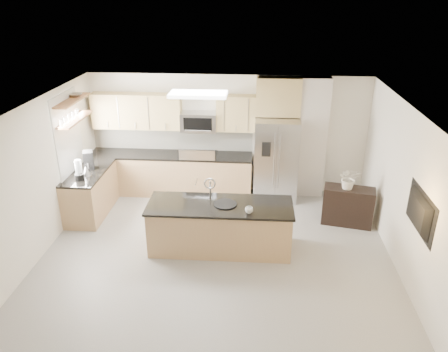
# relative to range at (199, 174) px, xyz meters

# --- Properties ---
(floor) EXTENTS (6.50, 6.50, 0.00)m
(floor) POSITION_rel_range_xyz_m (0.60, -2.92, -0.47)
(floor) COLOR #9F9D97
(floor) RESTS_ON ground
(ceiling) EXTENTS (6.00, 6.50, 0.02)m
(ceiling) POSITION_rel_range_xyz_m (0.60, -2.92, 2.13)
(ceiling) COLOR white
(ceiling) RESTS_ON wall_back
(wall_back) EXTENTS (6.00, 0.02, 2.60)m
(wall_back) POSITION_rel_range_xyz_m (0.60, 0.33, 0.83)
(wall_back) COLOR silver
(wall_back) RESTS_ON floor
(wall_left) EXTENTS (0.02, 6.50, 2.60)m
(wall_left) POSITION_rel_range_xyz_m (-2.40, -2.92, 0.83)
(wall_left) COLOR silver
(wall_left) RESTS_ON floor
(wall_right) EXTENTS (0.02, 6.50, 2.60)m
(wall_right) POSITION_rel_range_xyz_m (3.60, -2.92, 0.83)
(wall_right) COLOR silver
(wall_right) RESTS_ON floor
(back_counter) EXTENTS (3.55, 0.66, 1.44)m
(back_counter) POSITION_rel_range_xyz_m (-0.63, 0.01, -0.00)
(back_counter) COLOR tan
(back_counter) RESTS_ON floor
(left_counter) EXTENTS (0.66, 1.50, 0.92)m
(left_counter) POSITION_rel_range_xyz_m (-2.07, -1.07, -0.01)
(left_counter) COLOR tan
(left_counter) RESTS_ON floor
(range) EXTENTS (0.76, 0.64, 1.14)m
(range) POSITION_rel_range_xyz_m (0.00, 0.00, 0.00)
(range) COLOR black
(range) RESTS_ON floor
(upper_cabinets) EXTENTS (3.50, 0.33, 0.75)m
(upper_cabinets) POSITION_rel_range_xyz_m (-0.70, 0.16, 1.35)
(upper_cabinets) COLOR tan
(upper_cabinets) RESTS_ON wall_back
(microwave) EXTENTS (0.76, 0.40, 0.40)m
(microwave) POSITION_rel_range_xyz_m (0.00, 0.12, 1.16)
(microwave) COLOR #ABABAD
(microwave) RESTS_ON upper_cabinets
(refrigerator) EXTENTS (0.92, 0.78, 1.78)m
(refrigerator) POSITION_rel_range_xyz_m (1.66, -0.05, 0.42)
(refrigerator) COLOR #ABABAD
(refrigerator) RESTS_ON floor
(partition_column) EXTENTS (0.60, 0.30, 2.60)m
(partition_column) POSITION_rel_range_xyz_m (2.42, 0.18, 0.83)
(partition_column) COLOR beige
(partition_column) RESTS_ON floor
(window) EXTENTS (0.04, 1.15, 1.65)m
(window) POSITION_rel_range_xyz_m (-2.38, -1.07, 1.18)
(window) COLOR white
(window) RESTS_ON wall_left
(shelf_lower) EXTENTS (0.30, 1.20, 0.04)m
(shelf_lower) POSITION_rel_range_xyz_m (-2.25, -0.97, 1.48)
(shelf_lower) COLOR brown
(shelf_lower) RESTS_ON wall_left
(shelf_upper) EXTENTS (0.30, 1.20, 0.04)m
(shelf_upper) POSITION_rel_range_xyz_m (-2.25, -0.97, 1.85)
(shelf_upper) COLOR brown
(shelf_upper) RESTS_ON wall_left
(ceiling_fixture) EXTENTS (1.00, 0.50, 0.06)m
(ceiling_fixture) POSITION_rel_range_xyz_m (0.20, -1.32, 2.09)
(ceiling_fixture) COLOR white
(ceiling_fixture) RESTS_ON ceiling
(island) EXTENTS (2.50, 0.93, 1.29)m
(island) POSITION_rel_range_xyz_m (0.65, -2.18, -0.04)
(island) COLOR tan
(island) RESTS_ON floor
(credenza) EXTENTS (1.01, 0.58, 0.76)m
(credenza) POSITION_rel_range_xyz_m (3.04, -1.12, -0.09)
(credenza) COLOR black
(credenza) RESTS_ON floor
(cup) EXTENTS (0.17, 0.17, 0.10)m
(cup) POSITION_rel_range_xyz_m (1.15, -2.44, 0.44)
(cup) COLOR silver
(cup) RESTS_ON island
(platter) EXTENTS (0.40, 0.40, 0.02)m
(platter) POSITION_rel_range_xyz_m (0.74, -2.18, 0.40)
(platter) COLOR black
(platter) RESTS_ON island
(blender) EXTENTS (0.17, 0.17, 0.40)m
(blender) POSITION_rel_range_xyz_m (-2.07, -1.47, 0.62)
(blender) COLOR black
(blender) RESTS_ON left_counter
(kettle) EXTENTS (0.18, 0.18, 0.22)m
(kettle) POSITION_rel_range_xyz_m (-2.03, -1.27, 0.55)
(kettle) COLOR #ABABAD
(kettle) RESTS_ON left_counter
(coffee_maker) EXTENTS (0.26, 0.28, 0.36)m
(coffee_maker) POSITION_rel_range_xyz_m (-2.10, -0.92, 0.62)
(coffee_maker) COLOR black
(coffee_maker) RESTS_ON left_counter
(bowl) EXTENTS (0.36, 0.36, 0.08)m
(bowl) POSITION_rel_range_xyz_m (-2.25, -0.75, 1.90)
(bowl) COLOR #ABABAD
(bowl) RESTS_ON shelf_upper
(flower_vase) EXTENTS (0.62, 0.55, 0.64)m
(flower_vase) POSITION_rel_range_xyz_m (3.00, -1.13, 0.60)
(flower_vase) COLOR silver
(flower_vase) RESTS_ON credenza
(television) EXTENTS (0.14, 1.08, 0.62)m
(television) POSITION_rel_range_xyz_m (3.51, -3.12, 0.88)
(television) COLOR black
(television) RESTS_ON wall_right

